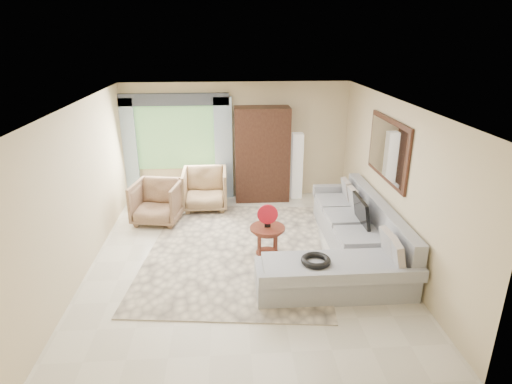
{
  "coord_description": "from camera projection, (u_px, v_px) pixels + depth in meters",
  "views": [
    {
      "loc": [
        -0.23,
        -6.43,
        3.59
      ],
      "look_at": [
        0.25,
        0.35,
        1.05
      ],
      "focal_mm": 30.0,
      "sensor_mm": 36.0,
      "label": 1
    }
  ],
  "objects": [
    {
      "name": "floor_lamp",
      "position": [
        297.0,
        166.0,
        9.7
      ],
      "size": [
        0.24,
        0.24,
        1.5
      ],
      "primitive_type": "cube",
      "color": "silver",
      "rests_on": "ground"
    },
    {
      "name": "wall_mirror",
      "position": [
        388.0,
        150.0,
        7.15
      ],
      "size": [
        0.05,
        1.7,
        1.05
      ],
      "color": "black",
      "rests_on": "wall_right"
    },
    {
      "name": "valance",
      "position": [
        173.0,
        99.0,
        9.11
      ],
      "size": [
        2.4,
        0.12,
        0.26
      ],
      "primitive_type": "cube",
      "color": "#1E232D",
      "rests_on": "wall_back"
    },
    {
      "name": "window",
      "position": [
        176.0,
        138.0,
        9.47
      ],
      "size": [
        1.8,
        0.04,
        1.4
      ],
      "primitive_type": "cube",
      "color": "#669E59",
      "rests_on": "wall_back"
    },
    {
      "name": "tv_screen",
      "position": [
        361.0,
        211.0,
        7.32
      ],
      "size": [
        0.14,
        0.74,
        0.48
      ],
      "primitive_type": "cube",
      "rotation": [
        0.0,
        -0.17,
        0.0
      ],
      "color": "black",
      "rests_on": "sectional_sofa"
    },
    {
      "name": "potted_plant",
      "position": [
        142.0,
        194.0,
        9.35
      ],
      "size": [
        0.49,
        0.43,
        0.54
      ],
      "primitive_type": "imported",
      "rotation": [
        0.0,
        0.0,
        -0.01
      ],
      "color": "#999999",
      "rests_on": "ground"
    },
    {
      "name": "garden_hose",
      "position": [
        316.0,
        260.0,
        6.09
      ],
      "size": [
        0.43,
        0.43,
        0.09
      ],
      "primitive_type": "torus",
      "color": "black",
      "rests_on": "sectional_sofa"
    },
    {
      "name": "curtain_right",
      "position": [
        224.0,
        149.0,
        9.54
      ],
      "size": [
        0.4,
        0.08,
        2.3
      ],
      "primitive_type": "cube",
      "color": "#9EB7CC",
      "rests_on": "ground"
    },
    {
      "name": "curtain_left",
      "position": [
        128.0,
        151.0,
        9.41
      ],
      "size": [
        0.4,
        0.08,
        2.3
      ],
      "primitive_type": "cube",
      "color": "#9EB7CC",
      "rests_on": "ground"
    },
    {
      "name": "armchair_left",
      "position": [
        157.0,
        202.0,
        8.52
      ],
      "size": [
        1.05,
        1.07,
        0.84
      ],
      "primitive_type": "imported",
      "rotation": [
        0.0,
        0.0,
        -0.19
      ],
      "color": "#8D6A4D",
      "rests_on": "ground"
    },
    {
      "name": "ground",
      "position": [
        243.0,
        257.0,
        7.28
      ],
      "size": [
        6.0,
        6.0,
        0.0
      ],
      "primitive_type": "plane",
      "color": "silver",
      "rests_on": "ground"
    },
    {
      "name": "armoire",
      "position": [
        262.0,
        154.0,
        9.49
      ],
      "size": [
        1.2,
        0.55,
        2.1
      ],
      "primitive_type": "cube",
      "color": "black",
      "rests_on": "ground"
    },
    {
      "name": "red_disc",
      "position": [
        268.0,
        214.0,
        6.96
      ],
      "size": [
        0.34,
        0.04,
        0.34
      ],
      "primitive_type": "cylinder",
      "rotation": [
        1.57,
        0.0,
        -0.05
      ],
      "color": "red",
      "rests_on": "coffee_table"
    },
    {
      "name": "area_rug",
      "position": [
        237.0,
        250.0,
        7.49
      ],
      "size": [
        3.43,
        4.31,
        0.02
      ],
      "primitive_type": "cube",
      "rotation": [
        0.0,
        0.0,
        -0.11
      ],
      "color": "beige",
      "rests_on": "ground"
    },
    {
      "name": "armchair_right",
      "position": [
        205.0,
        189.0,
        9.18
      ],
      "size": [
        0.93,
        0.96,
        0.87
      ],
      "primitive_type": "imported",
      "rotation": [
        0.0,
        0.0,
        0.01
      ],
      "color": "#987F53",
      "rests_on": "ground"
    },
    {
      "name": "coffee_table",
      "position": [
        267.0,
        242.0,
        7.13
      ],
      "size": [
        0.58,
        0.58,
        0.58
      ],
      "rotation": [
        0.0,
        0.0,
        0.1
      ],
      "color": "#4F1B15",
      "rests_on": "ground"
    },
    {
      "name": "sectional_sofa",
      "position": [
        350.0,
        244.0,
        7.13
      ],
      "size": [
        2.3,
        3.46,
        0.9
      ],
      "color": "#A2A4AB",
      "rests_on": "ground"
    }
  ]
}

